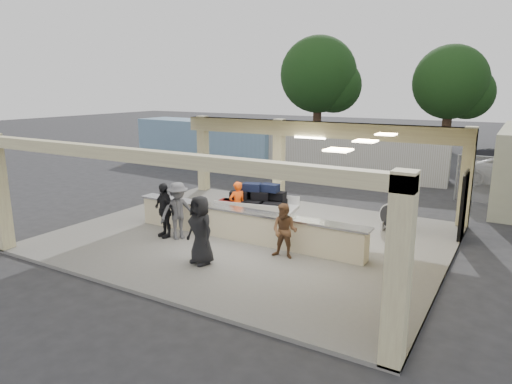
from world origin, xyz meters
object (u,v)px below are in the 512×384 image
Objects in this scene: drum_fan at (392,216)px; passenger_a at (285,231)px; container_white at (339,154)px; container_blue at (209,142)px; passenger_b at (164,210)px; luggage_cart at (256,203)px; passenger_d at (201,230)px; baggage_handler at (237,205)px; baggage_counter at (243,225)px; car_dark at (507,165)px; passenger_c at (178,211)px.

passenger_a is (-1.99, -4.09, 0.28)m from drum_fan.
container_blue reaches higher than container_white.
luggage_cart is at bearing 70.40° from passenger_b.
passenger_b is (-4.19, -0.29, 0.10)m from passenger_a.
passenger_d is at bearing -145.31° from passenger_a.
baggage_handler is 1.04× the size of passenger_a.
baggage_counter is 1.23m from baggage_handler.
car_dark is at bearing 79.24° from passenger_b.
passenger_d reaches higher than passenger_c.
passenger_d is at bearing -94.58° from passenger_c.
passenger_a is at bearing -95.07° from drum_fan.
luggage_cart is 1.48× the size of passenger_d.
baggage_counter is 1.58m from luggage_cart.
passenger_c is (-3.68, -0.22, 0.13)m from passenger_a.
luggage_cart is at bearing 129.46° from passenger_a.
luggage_cart is at bearing 105.72° from baggage_counter.
baggage_handler is 11.34m from container_white.
passenger_b is 13.28m from container_white.
passenger_c is at bearing -152.07° from baggage_counter.
passenger_d is 0.18× the size of container_blue.
luggage_cart is at bearing 113.51° from passenger_d.
car_dark is (7.14, 14.29, -0.11)m from luggage_cart.
baggage_handler is 0.16× the size of container_blue.
passenger_b is 0.93× the size of passenger_d.
passenger_a is at bearing -41.78° from container_blue.
passenger_d is 14.55m from container_white.
luggage_cart is at bearing 0.42° from passenger_c.
baggage_counter is 1.70× the size of car_dark.
container_white is (0.42, 13.17, 0.22)m from passenger_c.
baggage_counter is 5.18× the size of passenger_a.
baggage_counter is 2.11m from passenger_c.
car_dark reaches higher than drum_fan.
container_blue is at bearing 141.88° from passenger_d.
container_white is at bearing 103.54° from passenger_b.
passenger_a is at bearing -166.66° from car_dark.
luggage_cart is 1.54× the size of passenger_c.
drum_fan is at bearing 58.12° from passenger_a.
container_white is at bearing 28.37° from passenger_c.
passenger_c is at bearing -121.86° from drum_fan.
passenger_b is at bearing -156.01° from baggage_counter.
baggage_counter is 4.61× the size of passenger_b.
container_white is (0.93, 13.24, 0.25)m from passenger_b.
drum_fan is 0.20× the size of car_dark.
passenger_a is (2.64, -1.62, -0.03)m from baggage_handler.
baggage_handler is at bearing 132.01° from baggage_counter.
drum_fan is 12.77m from car_dark.
baggage_counter is at bearing -44.81° from container_blue.
baggage_handler is 0.34× the size of car_dark.
drum_fan is at bearing 52.89° from passenger_b.
luggage_cart is at bearing -90.41° from container_white.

